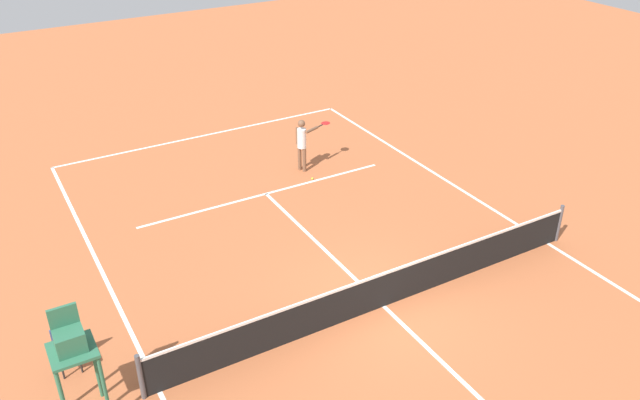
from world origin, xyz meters
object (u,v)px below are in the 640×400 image
Objects in this scene: player_serving at (303,140)px; umpire_chair at (72,349)px; courtside_chair_mid at (66,348)px; tennis_ball at (312,179)px.

umpire_chair is (8.39, 6.95, 0.57)m from player_serving.
umpire_chair is 1.78m from courtside_chair_mid.
tennis_ball is (0.08, 0.74, -1.01)m from player_serving.
courtside_chair_mid is at bearing -77.99° from player_serving.
tennis_ball is 0.03× the size of umpire_chair.
player_serving is 1.25m from tennis_ball.
player_serving is at bearing -140.36° from umpire_chair.
umpire_chair reaches higher than player_serving.
umpire_chair is at bearing 90.80° from courtside_chair_mid.
courtside_chair_mid is (8.41, 5.53, -0.51)m from player_serving.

